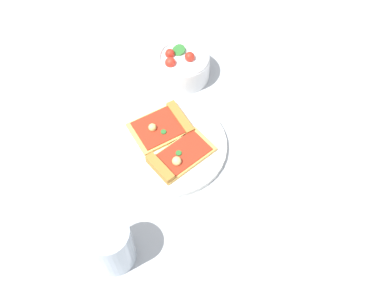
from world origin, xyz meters
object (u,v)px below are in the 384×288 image
soda_glass (111,246)px  plate (170,146)px  pizza_slice_far (164,126)px  salad_bowl (183,65)px  paper_napkin (289,149)px  pizza_slice_near (177,158)px

soda_glass → plate: bearing=-84.5°
pizza_slice_far → salad_bowl: (0.04, -0.17, 0.02)m
plate → pizza_slice_far: 0.05m
soda_glass → paper_napkin: size_ratio=1.07×
pizza_slice_far → paper_napkin: 0.28m
pizza_slice_far → salad_bowl: size_ratio=1.23×
pizza_slice_far → soda_glass: soda_glass is taller
pizza_slice_far → soda_glass: (-0.06, 0.30, 0.03)m
soda_glass → paper_napkin: soda_glass is taller
pizza_slice_far → plate: bearing=136.8°
paper_napkin → soda_glass: bearing=61.1°
paper_napkin → salad_bowl: bearing=-15.2°
plate → pizza_slice_far: bearing=-43.2°
plate → paper_napkin: plate is taller
plate → pizza_slice_near: pizza_slice_near is taller
plate → paper_napkin: (-0.23, -0.12, -0.01)m
plate → salad_bowl: bearing=-69.9°
salad_bowl → pizza_slice_far: bearing=103.0°
soda_glass → salad_bowl: bearing=-78.0°
plate → soda_glass: soda_glass is taller
plate → soda_glass: size_ratio=2.13×
soda_glass → pizza_slice_near: bearing=-91.5°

